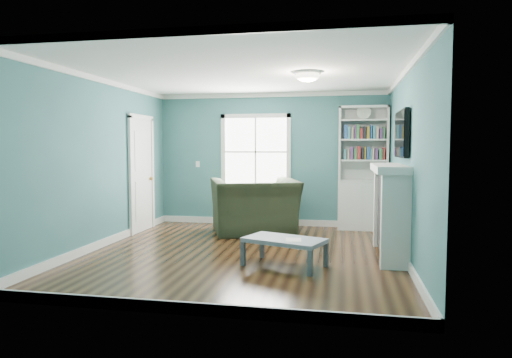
# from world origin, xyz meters

# --- Properties ---
(floor) EXTENTS (5.00, 5.00, 0.00)m
(floor) POSITION_xyz_m (0.00, 0.00, 0.00)
(floor) COLOR black
(floor) RESTS_ON ground
(room_walls) EXTENTS (5.00, 5.00, 5.00)m
(room_walls) POSITION_xyz_m (0.00, 0.00, 1.58)
(room_walls) COLOR #356669
(room_walls) RESTS_ON ground
(trim) EXTENTS (4.50, 5.00, 2.60)m
(trim) POSITION_xyz_m (0.00, 0.00, 1.24)
(trim) COLOR white
(trim) RESTS_ON ground
(window) EXTENTS (1.40, 0.06, 1.50)m
(window) POSITION_xyz_m (-0.30, 2.49, 1.45)
(window) COLOR white
(window) RESTS_ON room_walls
(bookshelf) EXTENTS (0.90, 0.35, 2.31)m
(bookshelf) POSITION_xyz_m (1.77, 2.30, 0.92)
(bookshelf) COLOR silver
(bookshelf) RESTS_ON ground
(fireplace) EXTENTS (0.44, 1.58, 1.30)m
(fireplace) POSITION_xyz_m (2.08, 0.20, 0.64)
(fireplace) COLOR black
(fireplace) RESTS_ON ground
(tv) EXTENTS (0.06, 1.10, 0.65)m
(tv) POSITION_xyz_m (2.20, 0.20, 1.72)
(tv) COLOR black
(tv) RESTS_ON fireplace
(door) EXTENTS (0.12, 0.98, 2.17)m
(door) POSITION_xyz_m (-2.22, 1.40, 1.07)
(door) COLOR silver
(door) RESTS_ON ground
(ceiling_fixture) EXTENTS (0.38, 0.38, 0.15)m
(ceiling_fixture) POSITION_xyz_m (0.90, 0.10, 2.55)
(ceiling_fixture) COLOR white
(ceiling_fixture) RESTS_ON room_walls
(light_switch) EXTENTS (0.08, 0.01, 0.12)m
(light_switch) POSITION_xyz_m (-1.50, 2.48, 1.20)
(light_switch) COLOR white
(light_switch) RESTS_ON room_walls
(recliner) EXTENTS (1.73, 1.43, 1.30)m
(recliner) POSITION_xyz_m (-0.15, 1.60, 0.65)
(recliner) COLOR black
(recliner) RESTS_ON ground
(coffee_table) EXTENTS (1.14, 0.87, 0.37)m
(coffee_table) POSITION_xyz_m (0.67, -0.60, 0.32)
(coffee_table) COLOR #444952
(coffee_table) RESTS_ON ground
(paper_sheet) EXTENTS (0.22, 0.27, 0.00)m
(paper_sheet) POSITION_xyz_m (0.80, -0.69, 0.37)
(paper_sheet) COLOR white
(paper_sheet) RESTS_ON coffee_table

